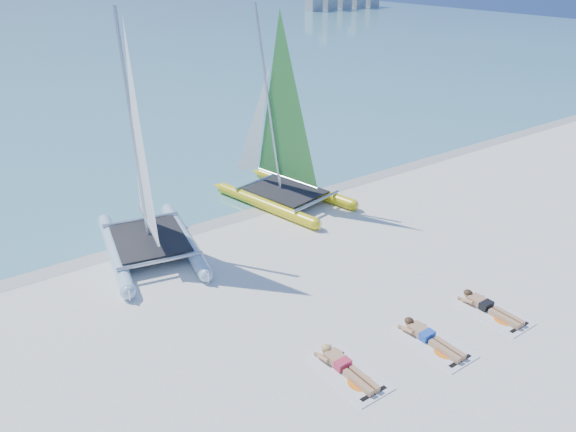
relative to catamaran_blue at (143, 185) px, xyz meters
The scene contains 10 objects.
ground 6.33m from the catamaran_blue, 52.45° to the right, with size 140.00×140.00×0.00m, color white.
wet_sand_strip 4.30m from the catamaran_blue, 12.16° to the left, with size 140.00×1.40×0.01m, color beige.
catamaran_blue is the anchor object (origin of this frame).
catamaran_yellow 5.57m from the catamaran_blue, 11.20° to the left, with size 3.46×5.71×7.08m.
towel_a 8.26m from the catamaran_blue, 81.18° to the right, with size 1.00×1.85×0.02m, color white.
sunbather_a 8.05m from the catamaran_blue, 80.97° to the right, with size 0.37×1.73×0.26m.
towel_b 9.24m from the catamaran_blue, 66.94° to the right, with size 1.00×1.85×0.02m, color white.
sunbather_b 9.05m from the catamaran_blue, 66.45° to the right, with size 0.37×1.73×0.26m.
towel_c 10.32m from the catamaran_blue, 55.50° to the right, with size 1.00×1.85×0.02m, color white.
sunbather_c 10.14m from the catamaran_blue, 54.87° to the right, with size 0.37×1.73×0.26m.
Camera 1 is at (-9.12, -10.14, 8.37)m, focal length 35.00 mm.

